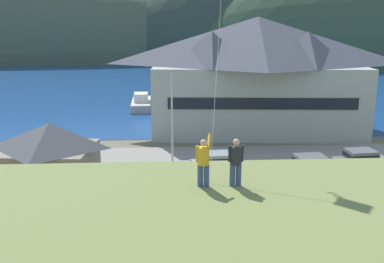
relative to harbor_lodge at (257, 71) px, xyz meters
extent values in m
plane|color=#66604C|center=(-8.37, -21.30, -6.35)|extent=(600.00, 600.00, 0.00)
cube|color=gray|center=(-8.37, -16.30, -6.30)|extent=(40.00, 20.00, 0.10)
cube|color=navy|center=(-8.37, 38.70, -6.34)|extent=(360.00, 84.00, 0.03)
ellipsoid|color=#42513D|center=(-60.13, 93.47, -6.35)|extent=(145.87, 46.79, 53.59)
ellipsoid|color=#2D3D33|center=(38.52, 91.97, -6.35)|extent=(139.23, 52.57, 63.46)
ellipsoid|color=#334733|center=(48.56, 86.88, -6.35)|extent=(114.18, 66.29, 60.29)
cube|color=#999E99|center=(0.01, 0.14, -2.82)|extent=(21.76, 12.17, 7.06)
cube|color=black|center=(-0.38, -5.22, -2.47)|extent=(17.85, 1.37, 1.10)
pyramid|color=#4C4C56|center=(0.01, 0.14, 3.11)|extent=(23.10, 13.33, 4.81)
pyramid|color=#4C4C56|center=(-4.85, -1.38, 2.41)|extent=(6.28, 6.28, 3.36)
pyramid|color=#4C4C56|center=(4.60, -2.06, 2.41)|extent=(6.28, 6.28, 3.36)
cube|color=#756B5B|center=(-17.08, -16.67, -4.75)|extent=(5.79, 5.31, 3.20)
pyramid|color=#47474C|center=(-17.08, -16.67, -2.30)|extent=(6.27, 5.83, 1.69)
cube|color=black|center=(-17.31, -19.10, -5.23)|extent=(1.10, 0.16, 2.24)
cube|color=#70604C|center=(-9.27, 12.07, -6.00)|extent=(3.20, 11.18, 0.70)
cube|color=#A8A399|center=(-12.91, 13.12, -5.90)|extent=(2.79, 8.06, 0.90)
cube|color=#B7B2A8|center=(-12.91, 13.12, -5.37)|extent=(2.71, 7.81, 0.16)
cube|color=silver|center=(-12.89, 12.52, -4.74)|extent=(1.86, 2.45, 1.10)
cube|color=#23564C|center=(-5.74, 9.16, -5.90)|extent=(2.43, 7.42, 0.90)
cube|color=#33665B|center=(-5.74, 9.16, -5.37)|extent=(2.36, 7.20, 0.16)
cube|color=silver|center=(-5.73, 8.60, -4.74)|extent=(1.68, 2.23, 1.10)
cube|color=#9EA3A8|center=(-5.66, -14.27, -5.53)|extent=(4.32, 2.10, 0.80)
cube|color=gray|center=(-5.81, -14.28, -4.78)|extent=(2.21, 1.75, 0.70)
cube|color=black|center=(-5.81, -14.28, -4.82)|extent=(2.25, 1.78, 0.32)
cylinder|color=black|center=(-4.23, -15.09, -5.93)|extent=(0.65, 0.27, 0.64)
cylinder|color=black|center=(-4.37, -13.26, -5.93)|extent=(0.65, 0.27, 0.64)
cylinder|color=black|center=(-6.96, -15.29, -5.93)|extent=(0.65, 0.27, 0.64)
cylinder|color=black|center=(-7.09, -13.45, -5.93)|extent=(0.65, 0.27, 0.64)
cube|color=#236633|center=(2.88, -21.62, -5.53)|extent=(4.23, 1.87, 0.80)
cube|color=#1E562B|center=(2.73, -21.62, -4.78)|extent=(2.13, 1.64, 0.70)
cube|color=black|center=(2.73, -21.62, -4.82)|extent=(2.17, 1.67, 0.32)
cylinder|color=black|center=(1.50, -22.51, -5.93)|extent=(0.64, 0.23, 0.64)
cylinder|color=black|center=(1.53, -20.68, -5.93)|extent=(0.64, 0.23, 0.64)
cube|color=slate|center=(5.46, -14.12, -5.53)|extent=(4.35, 2.20, 0.80)
cube|color=#5B5B5F|center=(5.31, -14.14, -4.78)|extent=(2.24, 1.80, 0.70)
cube|color=black|center=(5.31, -14.14, -4.82)|extent=(2.29, 1.83, 0.32)
cylinder|color=black|center=(6.91, -14.91, -5.93)|extent=(0.66, 0.28, 0.64)
cylinder|color=black|center=(6.73, -13.08, -5.93)|extent=(0.66, 0.28, 0.64)
cylinder|color=black|center=(4.19, -15.17, -5.93)|extent=(0.66, 0.28, 0.64)
cylinder|color=black|center=(4.01, -13.34, -5.93)|extent=(0.66, 0.28, 0.64)
cube|color=slate|center=(0.88, -15.33, -5.53)|extent=(4.35, 2.18, 0.80)
cube|color=#5B5B5F|center=(1.03, -15.32, -4.78)|extent=(2.24, 1.79, 0.70)
cube|color=black|center=(1.03, -15.32, -4.82)|extent=(2.28, 1.82, 0.32)
cylinder|color=black|center=(-0.57, -14.55, -5.93)|extent=(0.66, 0.28, 0.64)
cylinder|color=black|center=(-0.40, -16.37, -5.93)|extent=(0.66, 0.28, 0.64)
cylinder|color=black|center=(2.15, -14.29, -5.93)|extent=(0.66, 0.28, 0.64)
cylinder|color=black|center=(2.32, -16.12, -5.93)|extent=(0.66, 0.28, 0.64)
cube|color=#B28923|center=(-1.70, -20.20, -5.53)|extent=(4.23, 1.88, 0.80)
cube|color=olive|center=(-1.85, -20.20, -4.78)|extent=(2.13, 1.64, 0.70)
cube|color=black|center=(-1.85, -20.20, -4.82)|extent=(2.17, 1.67, 0.32)
cylinder|color=black|center=(-0.32, -21.09, -5.93)|extent=(0.64, 0.23, 0.64)
cylinder|color=black|center=(-0.35, -19.25, -5.93)|extent=(0.64, 0.23, 0.64)
cylinder|color=black|center=(-3.05, -21.14, -5.93)|extent=(0.64, 0.23, 0.64)
cylinder|color=black|center=(-3.08, -19.30, -5.93)|extent=(0.64, 0.23, 0.64)
cube|color=#9EA3A8|center=(-9.67, -19.91, -5.53)|extent=(4.35, 2.17, 0.80)
cube|color=gray|center=(-9.82, -19.89, -4.78)|extent=(2.24, 1.78, 0.70)
cube|color=black|center=(-9.82, -19.89, -4.82)|extent=(2.28, 1.82, 0.32)
cylinder|color=black|center=(-8.40, -20.95, -5.93)|extent=(0.66, 0.28, 0.64)
cylinder|color=black|center=(-8.23, -19.12, -5.93)|extent=(0.66, 0.28, 0.64)
cylinder|color=black|center=(-11.12, -20.70, -5.93)|extent=(0.66, 0.28, 0.64)
cylinder|color=black|center=(-10.95, -18.87, -5.93)|extent=(0.66, 0.28, 0.64)
cylinder|color=#ADADB2|center=(-8.95, -10.80, -2.47)|extent=(0.16, 0.16, 7.56)
cube|color=#4C4C51|center=(-8.95, -10.45, 1.21)|extent=(0.24, 0.70, 0.20)
cylinder|color=#384770|center=(-8.11, -30.25, -0.35)|extent=(0.20, 0.20, 0.82)
cylinder|color=#384770|center=(-7.89, -30.29, -0.35)|extent=(0.20, 0.20, 0.82)
cylinder|color=gold|center=(-8.00, -30.27, 0.38)|extent=(0.40, 0.40, 0.64)
sphere|color=tan|center=(-8.00, -30.27, 0.86)|extent=(0.24, 0.24, 0.24)
cylinder|color=gold|center=(-7.79, -30.12, 0.88)|extent=(0.20, 0.57, 0.43)
cylinder|color=gold|center=(-8.22, -30.23, 0.45)|extent=(0.11, 0.11, 0.60)
cylinder|color=#384770|center=(-6.96, -30.26, -0.35)|extent=(0.20, 0.20, 0.82)
cylinder|color=#384770|center=(-6.74, -30.26, -0.35)|extent=(0.20, 0.20, 0.82)
cylinder|color=#232328|center=(-6.85, -30.26, 0.38)|extent=(0.40, 0.40, 0.64)
sphere|color=tan|center=(-6.85, -30.26, 0.86)|extent=(0.24, 0.24, 0.24)
cylinder|color=#232328|center=(-7.07, -30.26, 0.45)|extent=(0.11, 0.11, 0.60)
cylinder|color=#232328|center=(-6.63, -30.26, 0.45)|extent=(0.11, 0.11, 0.60)
cylinder|color=silver|center=(-7.21, -27.28, 3.78)|extent=(1.10, 5.49, 9.09)
camera|label=1|loc=(-9.20, -44.76, 4.94)|focal=40.48mm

